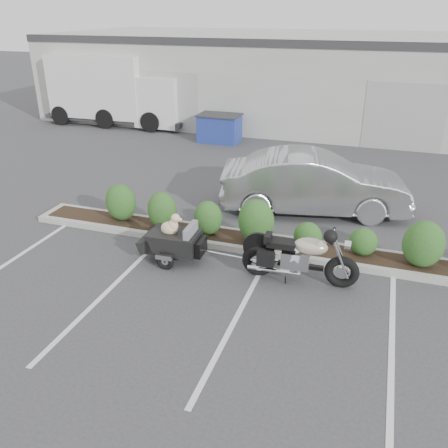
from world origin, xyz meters
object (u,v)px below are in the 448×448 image
(motorcycle, at_px, (299,258))
(pet_trailer, at_px, (174,240))
(delivery_truck, at_px, (118,91))
(sedan, at_px, (314,183))
(dumpster, at_px, (220,128))

(motorcycle, height_order, pet_trailer, motorcycle)
(delivery_truck, bearing_deg, motorcycle, -48.15)
(pet_trailer, bearing_deg, sedan, 54.08)
(delivery_truck, bearing_deg, pet_trailer, -56.37)
(motorcycle, bearing_deg, sedan, 91.97)
(pet_trailer, height_order, dumpster, dumpster)
(motorcycle, xyz_separation_m, sedan, (-0.31, 3.80, 0.27))
(motorcycle, relative_size, sedan, 0.48)
(delivery_truck, bearing_deg, sedan, -37.86)
(motorcycle, height_order, delivery_truck, delivery_truck)
(sedan, height_order, delivery_truck, delivery_truck)
(pet_trailer, relative_size, delivery_truck, 0.27)
(motorcycle, relative_size, pet_trailer, 1.25)
(motorcycle, xyz_separation_m, pet_trailer, (-2.79, 0.02, -0.07))
(pet_trailer, bearing_deg, dumpster, 100.83)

